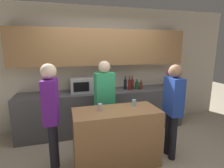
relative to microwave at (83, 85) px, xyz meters
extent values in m
cube|color=beige|center=(0.45, 0.30, 0.30)|extent=(6.40, 0.08, 2.70)
cube|color=#A37547|center=(0.45, 0.10, 0.78)|extent=(3.74, 0.32, 0.75)
cube|color=#4C4C51|center=(0.45, -0.05, -0.60)|extent=(3.60, 0.62, 0.90)
cube|color=#996B42|center=(0.37, -1.26, -0.60)|extent=(1.31, 0.58, 0.90)
cube|color=#B7BABC|center=(0.00, 0.00, 0.00)|extent=(0.52, 0.38, 0.30)
cube|color=black|center=(-0.05, -0.19, 0.00)|extent=(0.31, 0.01, 0.19)
cube|color=silver|center=(-0.70, 0.00, -0.06)|extent=(0.26, 0.16, 0.18)
cube|color=black|center=(-0.75, 0.00, 0.03)|extent=(0.02, 0.11, 0.01)
cube|color=black|center=(-0.65, 0.00, 0.03)|extent=(0.02, 0.11, 0.01)
cylinder|color=#333D4C|center=(2.05, 0.00, -0.10)|extent=(0.14, 0.14, 0.10)
cylinder|color=#38662D|center=(2.05, 0.00, 0.04)|extent=(0.01, 0.01, 0.18)
sphere|color=#B25199|center=(2.05, 0.00, 0.18)|extent=(0.13, 0.13, 0.13)
cylinder|color=black|center=(0.94, -0.02, -0.04)|extent=(0.07, 0.07, 0.22)
cylinder|color=black|center=(0.94, -0.02, 0.11)|extent=(0.02, 0.02, 0.09)
cylinder|color=maroon|center=(1.01, -0.11, -0.04)|extent=(0.07, 0.07, 0.22)
cylinder|color=maroon|center=(1.01, -0.11, 0.12)|extent=(0.02, 0.02, 0.09)
cylinder|color=maroon|center=(1.11, -0.01, -0.04)|extent=(0.07, 0.07, 0.22)
cylinder|color=maroon|center=(1.11, -0.01, 0.11)|extent=(0.03, 0.03, 0.08)
cylinder|color=#194723|center=(1.21, -0.06, -0.07)|extent=(0.09, 0.09, 0.16)
cylinder|color=#194723|center=(1.21, -0.06, 0.04)|extent=(0.03, 0.03, 0.06)
cylinder|color=maroon|center=(1.28, -0.12, -0.07)|extent=(0.07, 0.07, 0.16)
cylinder|color=maroon|center=(1.28, -0.12, 0.04)|extent=(0.02, 0.02, 0.06)
cylinder|color=silver|center=(0.13, -1.21, -0.10)|extent=(0.07, 0.07, 0.10)
cylinder|color=#9CCAD0|center=(0.70, -1.14, -0.10)|extent=(0.07, 0.07, 0.10)
cylinder|color=black|center=(1.29, -1.40, -0.67)|extent=(0.11, 0.11, 0.76)
cylinder|color=black|center=(1.30, -1.24, -0.67)|extent=(0.11, 0.11, 0.76)
cube|color=#2140A3|center=(1.30, -1.32, 0.01)|extent=(0.21, 0.35, 0.60)
sphere|color=#9E7051|center=(1.30, -1.32, 0.42)|extent=(0.21, 0.21, 0.21)
cylinder|color=black|center=(0.39, -0.70, -0.66)|extent=(0.11, 0.11, 0.78)
cylinder|color=black|center=(0.23, -0.72, -0.66)|extent=(0.11, 0.11, 0.78)
cube|color=#33B675|center=(0.31, -0.71, 0.04)|extent=(0.36, 0.22, 0.61)
sphere|color=beige|center=(0.31, -0.71, 0.45)|extent=(0.21, 0.21, 0.21)
cylinder|color=black|center=(-0.56, -1.11, -0.65)|extent=(0.11, 0.11, 0.78)
cylinder|color=black|center=(-0.57, -1.27, -0.65)|extent=(0.11, 0.11, 0.78)
cube|color=#621D92|center=(-0.57, -1.19, 0.05)|extent=(0.21, 0.35, 0.62)
sphere|color=beige|center=(-0.57, -1.19, 0.46)|extent=(0.21, 0.21, 0.21)
camera|label=1|loc=(-0.35, -3.65, 0.77)|focal=28.00mm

